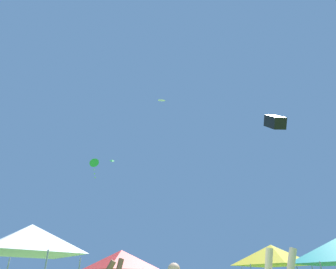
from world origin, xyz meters
The scene contains 7 objects.
canopy_tent_yellow centered at (4.36, 12.14, 2.79)m, with size 3.07×3.07×3.29m.
canopy_tent_red centered at (-3.03, 10.16, 2.46)m, with size 2.71×2.71×2.90m.
canopy_tent_white centered at (-5.50, 6.19, 2.90)m, with size 3.19×3.19×3.41m.
kite_white_delta centered at (-1.88, 16.66, 15.56)m, with size 0.79×0.78×0.27m.
kite_green_delta centered at (-11.48, 28.97, 14.87)m, with size 1.49×1.48×2.42m.
kite_black_box centered at (3.21, 4.36, 6.31)m, with size 0.50×1.07×0.89m.
kite_green_diamond centered at (-8.61, 26.80, 14.23)m, with size 0.57×0.63×0.46m.
Camera 1 is at (0.31, -4.56, 1.45)m, focal length 31.73 mm.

